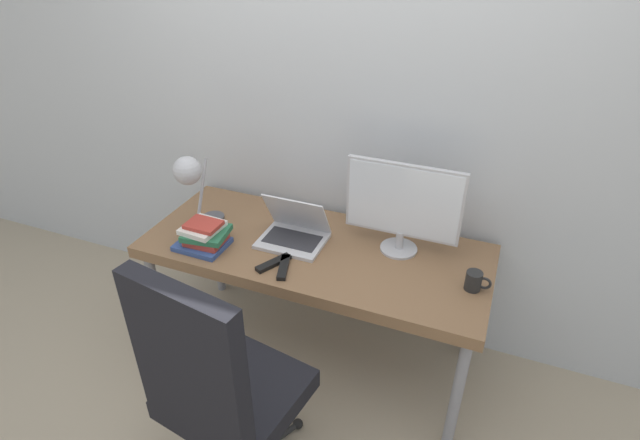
{
  "coord_description": "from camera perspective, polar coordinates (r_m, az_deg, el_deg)",
  "views": [
    {
      "loc": [
        0.77,
        -1.5,
        2.1
      ],
      "look_at": [
        0.04,
        0.31,
        0.9
      ],
      "focal_mm": 28.0,
      "sensor_mm": 36.0,
      "label": 1
    }
  ],
  "objects": [
    {
      "name": "ground_plane",
      "position": [
        2.69,
        -3.56,
        -19.79
      ],
      "size": [
        12.0,
        12.0,
        0.0
      ],
      "primitive_type": "plane",
      "color": "tan"
    },
    {
      "name": "wall_back",
      "position": [
        2.52,
        2.99,
        12.98
      ],
      "size": [
        8.0,
        0.05,
        2.6
      ],
      "color": "silver",
      "rests_on": "ground_plane"
    },
    {
      "name": "desk",
      "position": [
        2.47,
        -0.62,
        -4.18
      ],
      "size": [
        1.69,
        0.7,
        0.72
      ],
      "color": "brown",
      "rests_on": "ground_plane"
    },
    {
      "name": "laptop",
      "position": [
        2.46,
        -3.0,
        -1.35
      ],
      "size": [
        0.32,
        0.25,
        0.24
      ],
      "color": "silver",
      "rests_on": "desk"
    },
    {
      "name": "monitor",
      "position": [
        2.31,
        9.47,
        1.73
      ],
      "size": [
        0.54,
        0.18,
        0.45
      ],
      "color": "#B7B7BC",
      "rests_on": "desk"
    },
    {
      "name": "desk_lamp",
      "position": [
        2.46,
        -14.64,
        4.98
      ],
      "size": [
        0.14,
        0.28,
        0.42
      ],
      "color": "#4C4C51",
      "rests_on": "desk"
    },
    {
      "name": "office_chair",
      "position": [
        1.97,
        -11.69,
        -17.98
      ],
      "size": [
        0.61,
        0.61,
        1.15
      ],
      "color": "black",
      "rests_on": "ground_plane"
    },
    {
      "name": "book_stack",
      "position": [
        2.47,
        -13.09,
        -1.76
      ],
      "size": [
        0.25,
        0.22,
        0.13
      ],
      "color": "#334C8C",
      "rests_on": "desk"
    },
    {
      "name": "tv_remote",
      "position": [
        2.29,
        -4.17,
        -5.41
      ],
      "size": [
        0.09,
        0.18,
        0.02
      ],
      "color": "black",
      "rests_on": "desk"
    },
    {
      "name": "media_remote",
      "position": [
        2.32,
        -5.33,
        -4.91
      ],
      "size": [
        0.12,
        0.18,
        0.02
      ],
      "color": "black",
      "rests_on": "desk"
    },
    {
      "name": "mug",
      "position": [
        2.24,
        17.23,
        -6.68
      ],
      "size": [
        0.11,
        0.07,
        0.09
      ],
      "color": "black",
      "rests_on": "desk"
    },
    {
      "name": "game_controller",
      "position": [
        2.5,
        -13.93,
        -2.56
      ],
      "size": [
        0.15,
        0.09,
        0.04
      ],
      "color": "white",
      "rests_on": "desk"
    }
  ]
}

